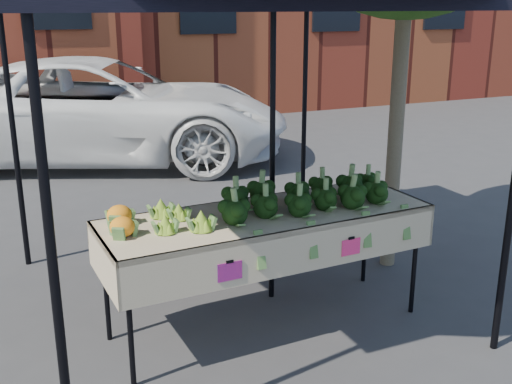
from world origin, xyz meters
TOP-DOWN VIEW (x-y plane):
  - ground at (0.00, 0.00)m, footprint 90.00×90.00m
  - table at (-0.08, 0.04)m, footprint 2.43×0.90m
  - canopy at (-0.20, 0.55)m, footprint 3.16×3.16m
  - broccoli_heap at (0.24, 0.07)m, footprint 1.44×0.54m
  - romanesco_cluster at (-0.75, 0.08)m, footprint 0.41×0.55m
  - cauliflower_pair at (-1.12, 0.11)m, footprint 0.21×0.41m
  - street_tree at (1.44, 0.64)m, footprint 1.97×1.97m

SIDE VIEW (x-z plane):
  - ground at x=0.00m, z-range 0.00..0.00m
  - table at x=-0.08m, z-range 0.00..0.90m
  - cauliflower_pair at x=-1.12m, z-range 0.90..1.06m
  - romanesco_cluster at x=-0.75m, z-range 0.90..1.08m
  - broccoli_heap at x=0.24m, z-range 0.90..1.13m
  - canopy at x=-0.20m, z-range 0.00..2.74m
  - street_tree at x=1.44m, z-range 0.00..3.87m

